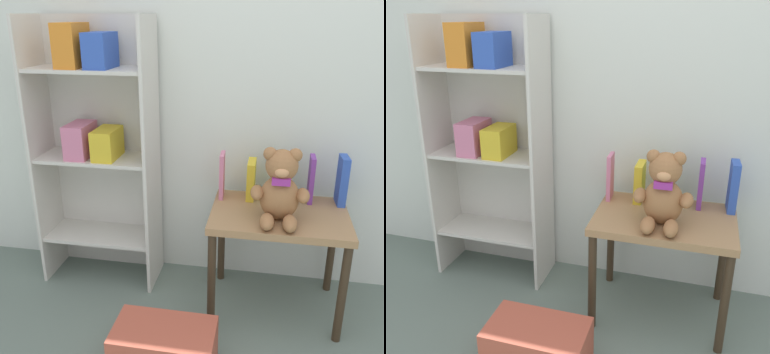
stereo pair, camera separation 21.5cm
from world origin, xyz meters
TOP-DOWN VIEW (x-y plane):
  - wall_back at (0.00, 1.47)m, footprint 4.80×0.06m
  - bookshelf_side at (-0.91, 1.31)m, footprint 0.64×0.29m
  - display_table at (0.08, 1.14)m, footprint 0.66×0.47m
  - teddy_bear at (0.07, 1.06)m, footprint 0.27×0.24m
  - book_standing_pink at (-0.22, 1.28)m, footprint 0.02×0.11m
  - book_standing_yellow at (-0.07, 1.30)m, footprint 0.04×0.14m
  - book_standing_green at (0.08, 1.30)m, footprint 0.03×0.14m
  - book_standing_purple at (0.23, 1.31)m, footprint 0.02×0.11m
  - book_standing_blue at (0.38, 1.31)m, footprint 0.04×0.12m
  - storage_bin at (-0.38, 0.62)m, footprint 0.43×0.25m

SIDE VIEW (x-z plane):
  - storage_bin at x=-0.38m, z-range 0.00..0.21m
  - display_table at x=0.08m, z-range 0.19..0.74m
  - book_standing_yellow at x=-0.07m, z-range 0.55..0.75m
  - book_standing_green at x=0.08m, z-range 0.55..0.76m
  - book_standing_pink at x=-0.22m, z-range 0.55..0.79m
  - book_standing_purple at x=0.23m, z-range 0.55..0.79m
  - book_standing_blue at x=0.38m, z-range 0.55..0.80m
  - teddy_bear at x=0.07m, z-range 0.53..0.88m
  - bookshelf_side at x=-0.91m, z-range 0.10..1.56m
  - wall_back at x=0.00m, z-range 0.00..2.50m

